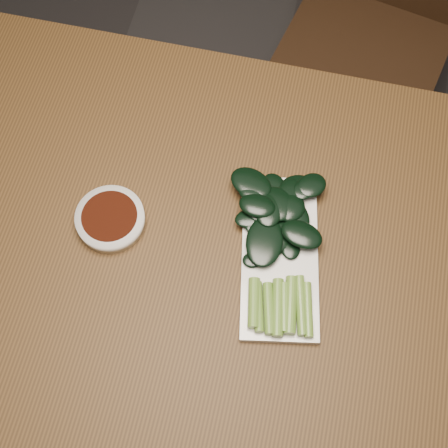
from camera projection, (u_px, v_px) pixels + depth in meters
ground at (217, 345)px, 1.74m from camera, size 6.00×6.00×0.00m
table at (213, 261)px, 1.12m from camera, size 1.40×0.80×0.75m
chair_far at (376, 20)px, 1.59m from camera, size 0.48×0.48×0.89m
sauce_bowl at (110, 219)px, 1.06m from camera, size 0.12×0.12×0.03m
serving_plate at (280, 256)px, 1.04m from camera, size 0.18×0.31×0.01m
gai_lan at (277, 235)px, 1.03m from camera, size 0.19×0.30×0.03m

